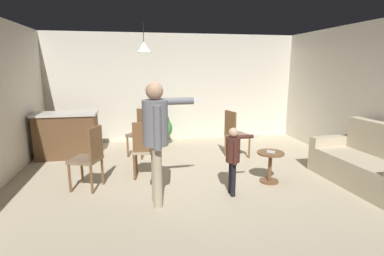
# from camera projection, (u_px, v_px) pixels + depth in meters

# --- Properties ---
(ground) EXTENTS (7.68, 7.68, 0.00)m
(ground) POSITION_uv_depth(u_px,v_px,m) (201.00, 185.00, 4.81)
(ground) COLOR beige
(wall_back) EXTENTS (6.40, 0.10, 2.70)m
(wall_back) POSITION_uv_depth(u_px,v_px,m) (175.00, 88.00, 7.60)
(wall_back) COLOR silver
(wall_back) RESTS_ON ground
(wall_right) EXTENTS (0.10, 6.40, 2.70)m
(wall_right) POSITION_uv_depth(u_px,v_px,m) (382.00, 99.00, 5.11)
(wall_right) COLOR silver
(wall_right) RESTS_ON ground
(couch_floral) EXTENTS (0.94, 1.84, 1.00)m
(couch_floral) POSITION_uv_depth(u_px,v_px,m) (369.00, 165.00, 4.77)
(couch_floral) COLOR beige
(couch_floral) RESTS_ON ground
(kitchen_counter) EXTENTS (1.26, 0.66, 0.95)m
(kitchen_counter) POSITION_uv_depth(u_px,v_px,m) (67.00, 135.00, 6.24)
(kitchen_counter) COLOR brown
(kitchen_counter) RESTS_ON ground
(side_table_by_couch) EXTENTS (0.44, 0.44, 0.52)m
(side_table_by_couch) POSITION_uv_depth(u_px,v_px,m) (270.00, 163.00, 4.88)
(side_table_by_couch) COLOR brown
(side_table_by_couch) RESTS_ON ground
(person_adult) EXTENTS (0.83, 0.53, 1.70)m
(person_adult) POSITION_uv_depth(u_px,v_px,m) (157.00, 131.00, 3.95)
(person_adult) COLOR tan
(person_adult) RESTS_ON ground
(person_child) EXTENTS (0.55, 0.30, 1.03)m
(person_child) POSITION_uv_depth(u_px,v_px,m) (233.00, 154.00, 4.34)
(person_child) COLOR black
(person_child) RESTS_ON ground
(dining_chair_by_counter) EXTENTS (0.51, 0.51, 1.00)m
(dining_chair_by_counter) POSITION_uv_depth(u_px,v_px,m) (235.00, 132.00, 6.16)
(dining_chair_by_counter) COLOR brown
(dining_chair_by_counter) RESTS_ON ground
(dining_chair_near_wall) EXTENTS (0.46, 0.46, 1.00)m
(dining_chair_near_wall) POSITION_uv_depth(u_px,v_px,m) (145.00, 147.00, 5.04)
(dining_chair_near_wall) COLOR brown
(dining_chair_near_wall) RESTS_ON ground
(dining_chair_centre_back) EXTENTS (0.59, 0.59, 1.00)m
(dining_chair_centre_back) POSITION_uv_depth(u_px,v_px,m) (141.00, 131.00, 6.31)
(dining_chair_centre_back) COLOR brown
(dining_chair_centre_back) RESTS_ON ground
(dining_chair_spare) EXTENTS (0.54, 0.54, 1.00)m
(dining_chair_spare) POSITION_uv_depth(u_px,v_px,m) (89.00, 156.00, 4.57)
(dining_chair_spare) COLOR brown
(dining_chair_spare) RESTS_ON ground
(potted_plant_corner) EXTENTS (0.52, 0.52, 0.79)m
(potted_plant_corner) POSITION_uv_depth(u_px,v_px,m) (162.00, 128.00, 7.17)
(potted_plant_corner) COLOR brown
(potted_plant_corner) RESTS_ON ground
(spare_remote_on_table) EXTENTS (0.12, 0.11, 0.04)m
(spare_remote_on_table) POSITION_uv_depth(u_px,v_px,m) (271.00, 152.00, 4.80)
(spare_remote_on_table) COLOR white
(spare_remote_on_table) RESTS_ON side_table_by_couch
(ceiling_light_pendant) EXTENTS (0.32, 0.32, 0.55)m
(ceiling_light_pendant) POSITION_uv_depth(u_px,v_px,m) (144.00, 47.00, 5.48)
(ceiling_light_pendant) COLOR silver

